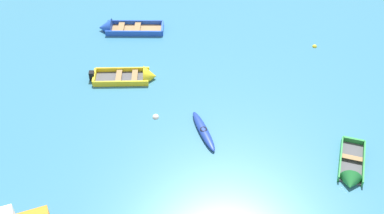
# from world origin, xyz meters

# --- Properties ---
(rowboat_yellow_distant_center) EXTENTS (4.17, 1.55, 1.28)m
(rowboat_yellow_distant_center) POSITION_xyz_m (-3.23, 22.93, 0.18)
(rowboat_yellow_distant_center) COLOR #4C4C51
(rowboat_yellow_distant_center) RESTS_ON ground_plane
(kayak_deep_blue_center) EXTENTS (1.39, 3.25, 0.31)m
(kayak_deep_blue_center) POSITION_xyz_m (0.52, 18.02, 0.15)
(kayak_deep_blue_center) COLOR navy
(kayak_deep_blue_center) RESTS_ON ground_plane
(rowboat_green_far_back) EXTENTS (2.23, 3.57, 1.12)m
(rowboat_green_far_back) POSITION_xyz_m (7.78, 14.53, 0.18)
(rowboat_green_far_back) COLOR #4C4C51
(rowboat_green_far_back) RESTS_ON ground_plane
(rowboat_blue_foreground_center) EXTENTS (4.60, 1.69, 1.30)m
(rowboat_blue_foreground_center) POSITION_xyz_m (-4.80, 28.40, 0.19)
(rowboat_blue_foreground_center) COLOR #99754C
(rowboat_blue_foreground_center) RESTS_ON ground_plane
(mooring_buoy_far_field) EXTENTS (0.38, 0.38, 0.38)m
(mooring_buoy_far_field) POSITION_xyz_m (-2.12, 19.41, 0.00)
(mooring_buoy_far_field) COLOR silver
(mooring_buoy_far_field) RESTS_ON ground_plane
(mooring_buoy_between_boats_left) EXTENTS (0.31, 0.31, 0.31)m
(mooring_buoy_between_boats_left) POSITION_xyz_m (8.63, 25.69, 0.00)
(mooring_buoy_between_boats_left) COLOR yellow
(mooring_buoy_between_boats_left) RESTS_ON ground_plane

